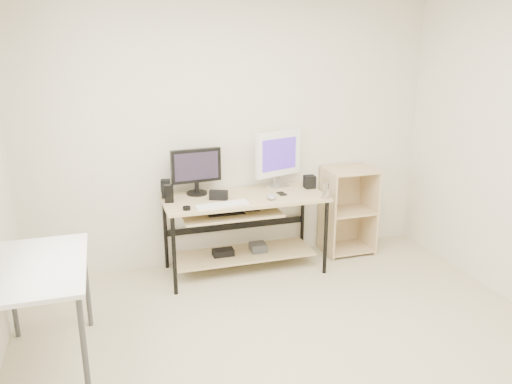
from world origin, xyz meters
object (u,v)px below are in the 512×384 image
at_px(white_imac, 278,155).
at_px(audio_controller, 169,194).
at_px(shelf_unit, 346,210).
at_px(desk, 242,218).
at_px(black_monitor, 196,169).
at_px(side_table, 38,276).

distance_m(white_imac, audio_controller, 1.13).
xyz_separation_m(shelf_unit, white_imac, (-0.75, 0.04, 0.62)).
bearing_deg(desk, black_monitor, 153.25).
xyz_separation_m(side_table, audio_controller, (0.99, 1.07, 0.16)).
bearing_deg(side_table, black_monitor, 44.49).
bearing_deg(audio_controller, white_imac, 19.29).
height_order(desk, white_imac, white_imac).
bearing_deg(audio_controller, side_table, -122.95).
distance_m(shelf_unit, audio_controller, 1.88).
distance_m(black_monitor, white_imac, 0.81).
bearing_deg(shelf_unit, side_table, -156.67).
xyz_separation_m(desk, side_table, (-1.65, -1.06, 0.13)).
bearing_deg(side_table, white_imac, 31.08).
distance_m(desk, shelf_unit, 1.19).
xyz_separation_m(desk, shelf_unit, (1.18, 0.16, -0.09)).
xyz_separation_m(shelf_unit, black_monitor, (-1.56, 0.03, 0.55)).
bearing_deg(side_table, desk, 32.65).
relative_size(black_monitor, audio_controller, 2.94).
relative_size(desk, audio_controller, 9.30).
bearing_deg(side_table, shelf_unit, 23.33).
distance_m(desk, white_imac, 0.71).
distance_m(shelf_unit, white_imac, 0.97).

